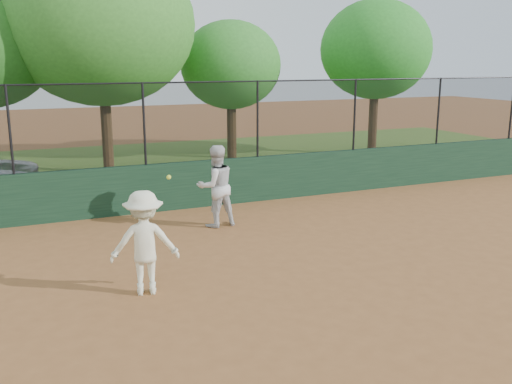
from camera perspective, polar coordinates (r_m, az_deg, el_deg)
name	(u,v)px	position (r m, az deg, el deg)	size (l,w,h in m)	color
ground	(265,298)	(9.27, 0.91, -10.55)	(80.00, 80.00, 0.00)	brown
back_wall	(167,187)	(14.51, -8.93, 0.52)	(26.00, 0.20, 1.20)	#193822
grass_strip	(123,169)	(20.38, -13.19, 2.23)	(36.00, 12.00, 0.01)	#37571B
player_second	(216,186)	(12.91, -4.04, 0.59)	(0.91, 0.71, 1.86)	silver
player_main	(145,243)	(9.35, -11.09, -5.00)	(1.21, 0.85, 1.96)	#E8E6C4
fence_assembly	(163,122)	(14.24, -9.27, 6.94)	(26.00, 0.06, 2.00)	black
tree_2	(100,24)	(19.66, -15.29, 15.93)	(6.09, 5.54, 7.48)	#472F19
tree_3	(231,65)	(21.94, -2.51, 12.54)	(3.83, 3.48, 5.19)	#3A2613
tree_4	(376,50)	(23.33, 11.93, 13.74)	(4.44, 4.04, 6.03)	#402917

